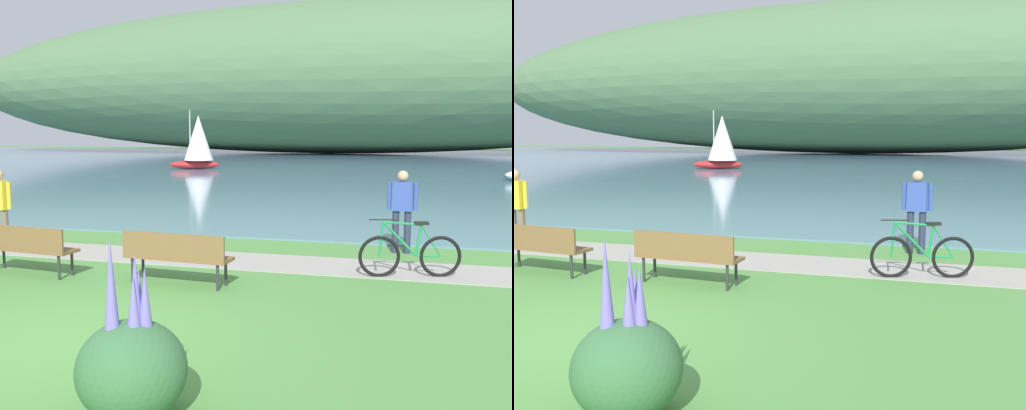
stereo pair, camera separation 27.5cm
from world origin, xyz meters
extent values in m
plane|color=#518E42|center=(0.00, 0.00, 0.00)|extent=(200.00, 200.00, 0.00)
cube|color=#5B7F9E|center=(0.00, 47.13, 0.02)|extent=(180.00, 80.00, 0.04)
ellipsoid|color=#4C7047|center=(-6.24, 67.95, 9.30)|extent=(103.95, 28.00, 18.51)
cube|color=#A39E93|center=(0.00, 4.79, 0.01)|extent=(60.00, 1.50, 0.01)
cube|color=brown|center=(0.32, 2.87, 0.45)|extent=(1.83, 0.62, 0.05)
cube|color=brown|center=(0.30, 2.66, 0.68)|extent=(1.80, 0.18, 0.40)
cylinder|color=#2D2D33|center=(-0.43, 3.09, 0.23)|extent=(0.05, 0.05, 0.45)
cylinder|color=#2D2D33|center=(1.10, 2.98, 0.23)|extent=(0.05, 0.05, 0.45)
cylinder|color=#2D2D33|center=(-0.45, 2.76, 0.23)|extent=(0.05, 0.05, 0.45)
cylinder|color=#2D2D33|center=(1.07, 2.64, 0.23)|extent=(0.05, 0.05, 0.45)
cube|color=brown|center=(-2.48, 2.84, 0.45)|extent=(1.84, 0.67, 0.05)
cube|color=brown|center=(-2.50, 2.63, 0.68)|extent=(1.79, 0.23, 0.40)
cylinder|color=#2D2D33|center=(-3.22, 3.09, 0.23)|extent=(0.05, 0.05, 0.45)
cylinder|color=#2D2D33|center=(-1.70, 2.93, 0.23)|extent=(0.05, 0.05, 0.45)
cylinder|color=#2D2D33|center=(-1.74, 2.59, 0.23)|extent=(0.05, 0.05, 0.45)
torus|color=black|center=(3.46, 4.20, 0.36)|extent=(0.71, 0.25, 0.72)
torus|color=black|center=(4.48, 4.48, 0.36)|extent=(0.71, 0.25, 0.72)
cylinder|color=#1E8C4C|center=(3.79, 4.29, 0.67)|extent=(0.60, 0.20, 0.61)
cylinder|color=#1E8C4C|center=(3.83, 4.30, 0.94)|extent=(0.65, 0.21, 0.09)
cylinder|color=#1E8C4C|center=(4.10, 4.38, 0.65)|extent=(0.13, 0.07, 0.54)
cylinder|color=#1E8C4C|center=(4.27, 4.42, 0.37)|extent=(0.42, 0.14, 0.05)
cylinder|color=#1E8C4C|center=(4.31, 4.43, 0.64)|extent=(0.36, 0.12, 0.56)
cylinder|color=#1E8C4C|center=(3.49, 4.21, 0.66)|extent=(0.09, 0.06, 0.60)
cube|color=black|center=(4.14, 4.39, 0.94)|extent=(0.26, 0.16, 0.05)
cylinder|color=black|center=(3.51, 4.22, 1.00)|extent=(0.47, 0.15, 0.02)
cylinder|color=#282D47|center=(3.66, 6.42, 0.44)|extent=(0.14, 0.14, 0.88)
cylinder|color=#282D47|center=(3.90, 6.42, 0.44)|extent=(0.14, 0.14, 0.88)
cube|color=#334CA5|center=(3.78, 6.42, 1.18)|extent=(0.39, 0.23, 0.60)
sphere|color=tan|center=(3.78, 6.42, 1.60)|extent=(0.22, 0.22, 0.22)
cylinder|color=#334CA5|center=(3.52, 6.43, 1.18)|extent=(0.09, 0.09, 0.56)
cylinder|color=#334CA5|center=(4.04, 6.41, 1.18)|extent=(0.09, 0.09, 0.56)
cylinder|color=#72604C|center=(-4.48, 4.45, 0.44)|extent=(0.14, 0.14, 0.88)
cylinder|color=#72604C|center=(-4.24, 4.43, 0.44)|extent=(0.14, 0.14, 0.88)
cube|color=yellow|center=(-4.36, 4.44, 1.18)|extent=(0.40, 0.25, 0.60)
sphere|color=tan|center=(-4.36, 4.44, 1.60)|extent=(0.22, 0.22, 0.22)
cylinder|color=yellow|center=(-4.10, 4.42, 1.18)|extent=(0.09, 0.09, 0.56)
ellipsoid|color=#386B3D|center=(1.70, -1.44, 0.43)|extent=(0.96, 0.96, 0.87)
cylinder|color=#386B3D|center=(1.83, -1.42, 0.75)|extent=(0.02, 0.02, 0.12)
cone|color=#7A6BC6|center=(1.83, -1.42, 1.08)|extent=(0.12, 0.12, 0.53)
cylinder|color=#386B3D|center=(1.70, -1.26, 0.75)|extent=(0.02, 0.02, 0.12)
cone|color=#7A6BC6|center=(1.70, -1.26, 1.05)|extent=(0.13, 0.13, 0.46)
cylinder|color=#386B3D|center=(1.76, -1.45, 0.75)|extent=(0.02, 0.02, 0.12)
cone|color=#7A6BC6|center=(1.76, -1.45, 1.14)|extent=(0.13, 0.13, 0.65)
cylinder|color=#386B3D|center=(1.76, -1.49, 0.75)|extent=(0.02, 0.02, 0.12)
cone|color=#7A6BC6|center=(1.76, -1.49, 1.05)|extent=(0.12, 0.12, 0.47)
cylinder|color=#386B3D|center=(1.59, -1.54, 0.75)|extent=(0.02, 0.02, 0.12)
cone|color=#7A6BC6|center=(1.59, -1.54, 1.06)|extent=(0.12, 0.12, 0.50)
cylinder|color=#386B3D|center=(1.58, -1.53, 0.75)|extent=(0.02, 0.02, 0.12)
cone|color=#7A6BC6|center=(1.58, -1.53, 1.21)|extent=(0.13, 0.13, 0.80)
ellipsoid|color=#B22323|center=(-10.83, 32.19, 0.34)|extent=(3.59, 1.81, 0.61)
cylinder|color=#B2B2B2|center=(-11.09, 32.12, 2.38)|extent=(0.09, 0.09, 3.46)
cone|color=white|center=(-10.51, 32.27, 2.20)|extent=(2.50, 2.50, 3.12)
camera|label=1|loc=(3.97, -5.73, 2.44)|focal=40.55mm
camera|label=2|loc=(4.24, -5.65, 2.44)|focal=40.55mm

